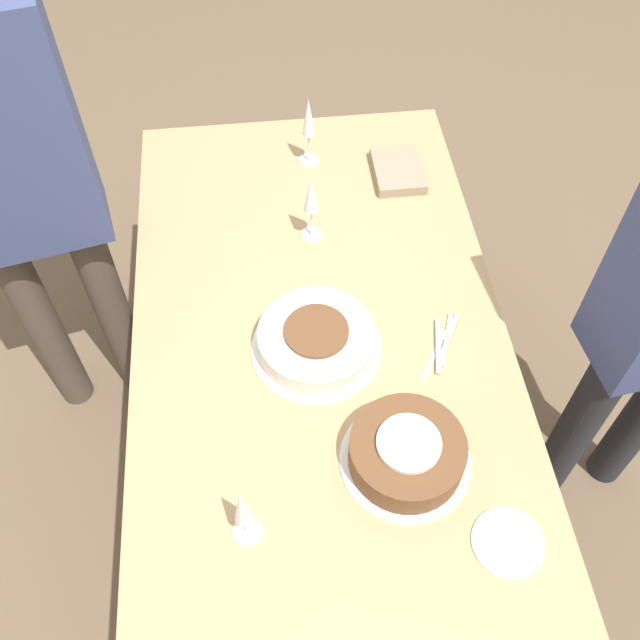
# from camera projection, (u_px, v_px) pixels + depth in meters

# --- Properties ---
(ground_plane) EXTENTS (12.00, 12.00, 0.00)m
(ground_plane) POSITION_uv_depth(u_px,v_px,m) (320.00, 456.00, 2.47)
(ground_plane) COLOR brown
(dining_table) EXTENTS (1.75, 0.98, 0.75)m
(dining_table) POSITION_uv_depth(u_px,v_px,m) (320.00, 351.00, 1.95)
(dining_table) COLOR tan
(dining_table) RESTS_ON ground_plane
(cake_center_white) EXTENTS (0.34, 0.34, 0.08)m
(cake_center_white) POSITION_uv_depth(u_px,v_px,m) (316.00, 340.00, 1.81)
(cake_center_white) COLOR white
(cake_center_white) RESTS_ON dining_table
(cake_front_chocolate) EXTENTS (0.31, 0.31, 0.10)m
(cake_front_chocolate) POSITION_uv_depth(u_px,v_px,m) (407.00, 453.00, 1.61)
(cake_front_chocolate) COLOR white
(cake_front_chocolate) RESTS_ON dining_table
(wine_glass_near) EXTENTS (0.07, 0.07, 0.24)m
(wine_glass_near) POSITION_uv_depth(u_px,v_px,m) (309.00, 122.00, 2.14)
(wine_glass_near) COLOR silver
(wine_glass_near) RESTS_ON dining_table
(wine_glass_far) EXTENTS (0.06, 0.06, 0.22)m
(wine_glass_far) POSITION_uv_depth(u_px,v_px,m) (311.00, 198.00, 1.95)
(wine_glass_far) COLOR silver
(wine_glass_far) RESTS_ON dining_table
(wine_glass_extra) EXTENTS (0.07, 0.07, 0.21)m
(wine_glass_extra) POSITION_uv_depth(u_px,v_px,m) (243.00, 509.00, 1.45)
(wine_glass_extra) COLOR silver
(wine_glass_extra) RESTS_ON dining_table
(dessert_plate_left) EXTENTS (0.16, 0.16, 0.01)m
(dessert_plate_left) POSITION_uv_depth(u_px,v_px,m) (508.00, 543.00, 1.53)
(dessert_plate_left) COLOR white
(dessert_plate_left) RESTS_ON dining_table
(fork_pile) EXTENTS (0.20, 0.14, 0.01)m
(fork_pile) POSITION_uv_depth(u_px,v_px,m) (442.00, 345.00, 1.84)
(fork_pile) COLOR silver
(fork_pile) RESTS_ON dining_table
(napkin_stack) EXTENTS (0.20, 0.15, 0.03)m
(napkin_stack) POSITION_uv_depth(u_px,v_px,m) (398.00, 171.00, 2.21)
(napkin_stack) COLOR gray
(napkin_stack) RESTS_ON dining_table
(person_watching) EXTENTS (0.30, 0.44, 1.69)m
(person_watching) POSITION_uv_depth(u_px,v_px,m) (13.00, 175.00, 1.82)
(person_watching) COLOR #4C4238
(person_watching) RESTS_ON ground_plane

